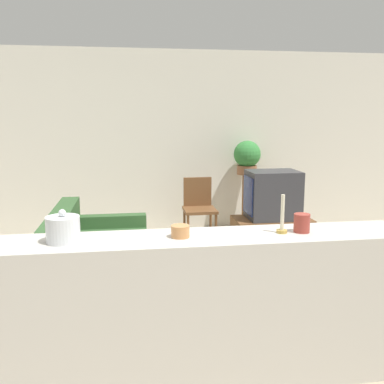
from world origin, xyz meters
TOP-DOWN VIEW (x-y plane):
  - ground_plane at (0.00, 0.00)m, footprint 14.00×14.00m
  - wall_back at (0.00, 3.43)m, footprint 9.00×0.06m
  - couch at (-0.75, 1.33)m, footprint 0.99×1.61m
  - tv_stand at (1.37, 1.95)m, footprint 0.96×0.50m
  - television at (1.36, 1.95)m, footprint 0.63×0.48m
  - wooden_chair at (0.56, 2.68)m, footprint 0.44×0.44m
  - plant_stand at (1.37, 3.14)m, footprint 0.13×0.13m
  - potted_plant at (1.37, 3.14)m, footprint 0.40×0.40m
  - foreground_counter at (0.00, -0.49)m, footprint 2.86×0.44m
  - decorative_bowl at (-0.80, -0.49)m, footprint 0.20×0.20m
  - candle_jar at (-0.09, -0.49)m, footprint 0.12×0.12m
  - candlestick at (0.58, -0.49)m, footprint 0.07×0.07m
  - coffee_tin at (0.72, -0.49)m, footprint 0.11×0.11m

SIDE VIEW (x-z plane):
  - ground_plane at x=0.00m, z-range 0.00..0.00m
  - tv_stand at x=1.37m, z-range 0.00..0.47m
  - couch at x=-0.75m, z-range -0.12..0.65m
  - plant_stand at x=1.37m, z-range 0.00..0.86m
  - foreground_counter at x=0.00m, z-range 0.00..0.99m
  - wooden_chair at x=0.56m, z-range 0.06..0.94m
  - television at x=1.36m, z-range 0.47..1.07m
  - candle_jar at x=-0.09m, z-range 0.99..1.06m
  - coffee_tin at x=0.72m, z-range 0.99..1.11m
  - decorative_bowl at x=-0.80m, z-range 0.97..1.17m
  - candlestick at x=0.58m, z-range 0.94..1.20m
  - potted_plant at x=1.37m, z-range 0.88..1.39m
  - wall_back at x=0.00m, z-range 0.00..2.70m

